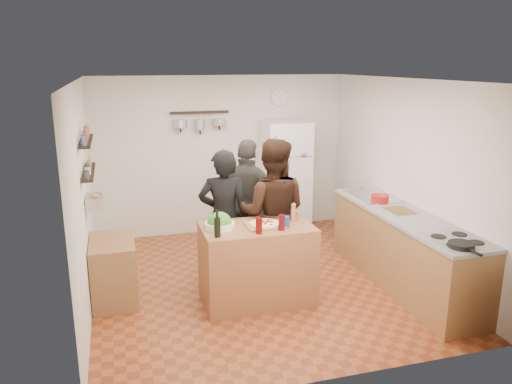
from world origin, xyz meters
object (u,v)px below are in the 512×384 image
object	(u,v)px
prep_island	(257,264)
person_back	(248,205)
salad_bowl	(220,225)
side_table	(114,270)
pepper_mill	(293,214)
salt_canister	(286,222)
wall_clock	(279,97)
fridge	(285,178)
wine_bottle	(217,227)
counter_run	(403,250)
person_left	(224,218)
skillet	(461,245)
person_center	(272,213)
red_bowl	(380,199)

from	to	relation	value
prep_island	person_back	size ratio (longest dim) A/B	0.72
salad_bowl	side_table	distance (m)	1.37
pepper_mill	salt_canister	size ratio (longest dim) A/B	1.41
pepper_mill	wall_clock	size ratio (longest dim) A/B	0.58
wall_clock	side_table	xyz separation A→B (m)	(-2.69, -2.08, -1.78)
salad_bowl	fridge	xyz separation A→B (m)	(1.52, 2.18, -0.04)
prep_island	pepper_mill	xyz separation A→B (m)	(0.45, 0.05, 0.54)
wine_bottle	counter_run	xyz separation A→B (m)	(2.35, 0.15, -0.56)
prep_island	side_table	xyz separation A→B (m)	(-1.59, 0.47, -0.09)
pepper_mill	person_left	distance (m)	0.90
wine_bottle	salad_bowl	bearing A→B (deg)	73.50
salad_bowl	fridge	distance (m)	2.66
fridge	skillet	bearing A→B (deg)	-79.31
person_left	wall_clock	xyz separation A→B (m)	(1.35, 1.97, 1.30)
salad_bowl	person_center	distance (m)	0.83
red_bowl	person_back	bearing A→B (deg)	161.98
red_bowl	salt_canister	bearing A→B (deg)	-158.67
salad_bowl	counter_run	world-z (taller)	salad_bowl
salt_canister	person_back	distance (m)	1.13
salad_bowl	person_back	distance (m)	1.12
red_bowl	salad_bowl	bearing A→B (deg)	-169.39
person_back	salad_bowl	bearing A→B (deg)	91.74
skillet	red_bowl	xyz separation A→B (m)	(0.05, 1.68, 0.02)
person_left	red_bowl	distance (m)	2.06
wine_bottle	counter_run	distance (m)	2.42
salad_bowl	side_table	bearing A→B (deg)	160.05
prep_island	red_bowl	distance (m)	1.93
wine_bottle	person_center	size ratio (longest dim) A/B	0.11
red_bowl	prep_island	bearing A→B (deg)	-165.49
prep_island	salt_canister	size ratio (longest dim) A/B	10.16
salt_canister	person_left	distance (m)	0.91
side_table	red_bowl	bearing A→B (deg)	-0.14
fridge	wall_clock	xyz separation A→B (m)	(0.00, 0.33, 1.25)
side_table	person_center	bearing A→B (deg)	-1.27
person_center	red_bowl	world-z (taller)	person_center
fridge	red_bowl	bearing A→B (deg)	-68.32
pepper_mill	side_table	world-z (taller)	pepper_mill
prep_island	wall_clock	world-z (taller)	wall_clock
pepper_mill	skillet	size ratio (longest dim) A/B	0.68
person_back	fridge	size ratio (longest dim) A/B	0.97
salad_bowl	skillet	distance (m)	2.51
side_table	person_left	bearing A→B (deg)	4.87
wine_bottle	person_center	xyz separation A→B (m)	(0.81, 0.65, -0.10)
person_center	fridge	world-z (taller)	person_center
pepper_mill	person_center	bearing A→B (deg)	109.49
wall_clock	side_table	bearing A→B (deg)	-142.25
prep_island	person_center	size ratio (longest dim) A/B	0.68
prep_island	side_table	size ratio (longest dim) A/B	1.56
pepper_mill	person_back	world-z (taller)	person_back
skillet	wine_bottle	bearing A→B (deg)	156.11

